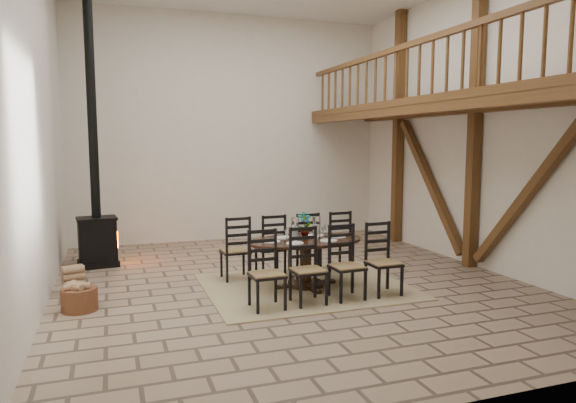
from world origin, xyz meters
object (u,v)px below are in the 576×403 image
object	(u,v)px
dining_table	(306,263)
log_stack	(73,279)
log_basket	(79,298)
wood_stove	(96,204)

from	to	relation	value
dining_table	log_stack	size ratio (longest dim) A/B	5.60
log_basket	log_stack	world-z (taller)	log_stack
dining_table	log_stack	world-z (taller)	dining_table
wood_stove	log_stack	bearing A→B (deg)	-106.61
log_basket	log_stack	size ratio (longest dim) A/B	1.14
log_stack	log_basket	bearing A→B (deg)	-81.82
log_basket	dining_table	bearing A→B (deg)	0.87
dining_table	log_basket	size ratio (longest dim) A/B	4.90
wood_stove	dining_table	bearing A→B (deg)	-45.08
dining_table	log_stack	distance (m)	3.43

